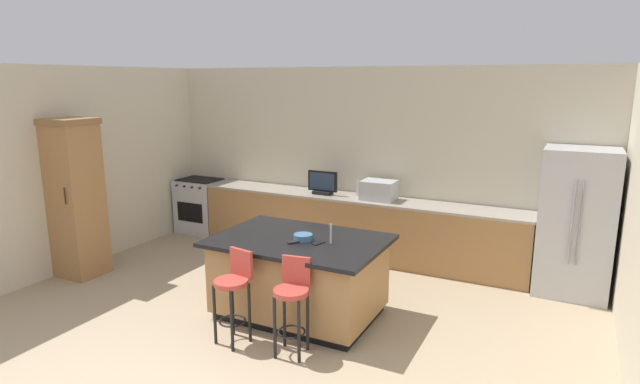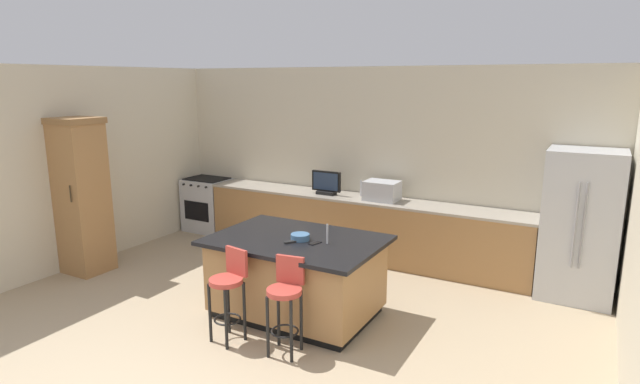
{
  "view_description": "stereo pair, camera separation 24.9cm",
  "coord_description": "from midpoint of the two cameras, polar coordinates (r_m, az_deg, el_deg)",
  "views": [
    {
      "loc": [
        2.81,
        -2.4,
        2.62
      ],
      "look_at": [
        0.03,
        3.15,
        1.26
      ],
      "focal_mm": 28.83,
      "sensor_mm": 36.0,
      "label": 1
    },
    {
      "loc": [
        3.03,
        -2.28,
        2.62
      ],
      "look_at": [
        0.03,
        3.15,
        1.26
      ],
      "focal_mm": 28.83,
      "sensor_mm": 36.0,
      "label": 2
    }
  ],
  "objects": [
    {
      "name": "kitchen_island",
      "position": [
        5.85,
        -1.36,
        -9.3
      ],
      "size": [
        1.88,
        1.31,
        0.9
      ],
      "color": "black",
      "rests_on": "ground_plane"
    },
    {
      "name": "refrigerator",
      "position": [
        6.96,
        27.83,
        -3.3
      ],
      "size": [
        0.84,
        0.75,
        1.82
      ],
      "color": "#B7BABF",
      "rests_on": "ground_plane"
    },
    {
      "name": "wall_back",
      "position": [
        7.85,
        6.68,
        3.38
      ],
      "size": [
        7.27,
        0.12,
        2.81
      ],
      "primitive_type": "cube",
      "color": "beige",
      "rests_on": "ground_plane"
    },
    {
      "name": "wall_left",
      "position": [
        8.04,
        -24.01,
        2.6
      ],
      "size": [
        0.12,
        5.24,
        2.81
      ],
      "primitive_type": "cube",
      "color": "beige",
      "rests_on": "ground_plane"
    },
    {
      "name": "sink_faucet_island",
      "position": [
        5.5,
        2.11,
        -4.67
      ],
      "size": [
        0.02,
        0.02,
        0.22
      ],
      "primitive_type": "cylinder",
      "color": "#B2B2B7",
      "rests_on": "kitchen_island"
    },
    {
      "name": "range_oven",
      "position": [
        9.24,
        -11.57,
        -1.36
      ],
      "size": [
        0.76,
        0.63,
        0.94
      ],
      "color": "#B7BABF",
      "rests_on": "ground_plane"
    },
    {
      "name": "cabinet_tower",
      "position": [
        7.65,
        -24.13,
        -0.13
      ],
      "size": [
        0.61,
        0.57,
        2.13
      ],
      "color": "#9E7042",
      "rests_on": "ground_plane"
    },
    {
      "name": "cell_phone",
      "position": [
        5.53,
        0.72,
        -5.7
      ],
      "size": [
        0.11,
        0.16,
        0.01
      ],
      "primitive_type": "cube",
      "rotation": [
        0.0,
        0.0,
        -0.26
      ],
      "color": "black",
      "rests_on": "kitchen_island"
    },
    {
      "name": "fruit_bowl",
      "position": [
        5.64,
        -0.95,
        -5.02
      ],
      "size": [
        0.21,
        0.21,
        0.07
      ],
      "primitive_type": "cylinder",
      "color": "#3F668C",
      "rests_on": "kitchen_island"
    },
    {
      "name": "counter_back",
      "position": [
        7.73,
        5.13,
        -3.9
      ],
      "size": [
        5.04,
        0.62,
        0.92
      ],
      "color": "#9E7042",
      "rests_on": "ground_plane"
    },
    {
      "name": "tv_remote",
      "position": [
        5.56,
        -1.88,
        -5.55
      ],
      "size": [
        0.14,
        0.16,
        0.02
      ],
      "primitive_type": "cube",
      "rotation": [
        0.0,
        0.0,
        -0.64
      ],
      "color": "black",
      "rests_on": "kitchen_island"
    },
    {
      "name": "tv_monitor",
      "position": [
        7.75,
        1.62,
        0.92
      ],
      "size": [
        0.47,
        0.16,
        0.36
      ],
      "color": "black",
      "rests_on": "counter_back"
    },
    {
      "name": "bar_stool_right",
      "position": [
        5.04,
        -2.38,
        -11.65
      ],
      "size": [
        0.34,
        0.36,
        0.95
      ],
      "rotation": [
        0.0,
        0.0,
        0.15
      ],
      "color": "#B23D33",
      "rests_on": "ground_plane"
    },
    {
      "name": "microwave",
      "position": [
        7.45,
        7.84,
        0.15
      ],
      "size": [
        0.48,
        0.36,
        0.28
      ],
      "primitive_type": "cube",
      "color": "#B7BABF",
      "rests_on": "counter_back"
    },
    {
      "name": "sink_faucet_back",
      "position": [
        7.68,
        5.49,
        0.44
      ],
      "size": [
        0.02,
        0.02,
        0.24
      ],
      "primitive_type": "cylinder",
      "color": "#B2B2B7",
      "rests_on": "counter_back"
    },
    {
      "name": "bar_stool_left",
      "position": [
        5.32,
        -8.75,
        -10.43
      ],
      "size": [
        0.34,
        0.36,
        0.96
      ],
      "rotation": [
        0.0,
        0.0,
        -0.18
      ],
      "color": "#B23D33",
      "rests_on": "ground_plane"
    }
  ]
}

